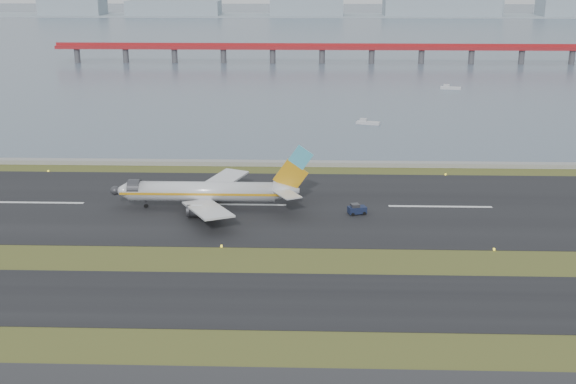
{
  "coord_description": "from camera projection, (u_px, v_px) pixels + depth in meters",
  "views": [
    {
      "loc": [
        14.57,
        -103.81,
        44.46
      ],
      "look_at": [
        10.62,
        22.0,
        5.27
      ],
      "focal_mm": 45.0,
      "sensor_mm": 36.0,
      "label": 1
    }
  ],
  "objects": [
    {
      "name": "far_shoreline",
      "position": [
        310.0,
        9.0,
        702.2
      ],
      "size": [
        1400.0,
        80.0,
        60.5
      ],
      "color": "#909FAA",
      "rests_on": "ground"
    },
    {
      "name": "ground",
      "position": [
        216.0,
        265.0,
        112.72
      ],
      "size": [
        1000.0,
        1000.0,
        0.0
      ],
      "primitive_type": "plane",
      "color": "#344217",
      "rests_on": "ground"
    },
    {
      "name": "workboat_near",
      "position": [
        367.0,
        123.0,
        214.19
      ],
      "size": [
        7.26,
        4.08,
        1.68
      ],
      "rotation": [
        0.0,
        0.0,
        -0.29
      ],
      "color": "silver",
      "rests_on": "ground"
    },
    {
      "name": "workboat_far",
      "position": [
        450.0,
        88.0,
        276.13
      ],
      "size": [
        8.01,
        4.04,
        1.86
      ],
      "rotation": [
        0.0,
        0.0,
        -0.22
      ],
      "color": "silver",
      "rests_on": "ground"
    },
    {
      "name": "taxiway_strip",
      "position": [
        205.0,
        299.0,
        101.26
      ],
      "size": [
        1000.0,
        18.0,
        0.1
      ],
      "primitive_type": "cube",
      "color": "black",
      "rests_on": "ground"
    },
    {
      "name": "airliner",
      "position": [
        210.0,
        192.0,
        138.11
      ],
      "size": [
        38.52,
        32.89,
        12.8
      ],
      "color": "silver",
      "rests_on": "ground"
    },
    {
      "name": "red_pier",
      "position": [
        322.0,
        48.0,
        348.54
      ],
      "size": [
        260.0,
        5.0,
        10.2
      ],
      "color": "#A41C21",
      "rests_on": "ground"
    },
    {
      "name": "pushback_tug",
      "position": [
        357.0,
        209.0,
        135.6
      ],
      "size": [
        3.72,
        2.73,
        2.14
      ],
      "rotation": [
        0.0,
        0.0,
        0.28
      ],
      "color": "#141C38",
      "rests_on": "ground"
    },
    {
      "name": "runway_strip",
      "position": [
        235.0,
        205.0,
        141.34
      ],
      "size": [
        1000.0,
        45.0,
        0.1
      ],
      "primitive_type": "cube",
      "color": "black",
      "rests_on": "ground"
    },
    {
      "name": "seawall",
      "position": [
        248.0,
        163.0,
        169.84
      ],
      "size": [
        1000.0,
        2.5,
        1.0
      ],
      "primitive_type": "cube",
      "color": "gray",
      "rests_on": "ground"
    },
    {
      "name": "bay_water",
      "position": [
        292.0,
        29.0,
        551.72
      ],
      "size": [
        1400.0,
        800.0,
        1.3
      ],
      "primitive_type": "cube",
      "color": "#4E5C6F",
      "rests_on": "ground"
    }
  ]
}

